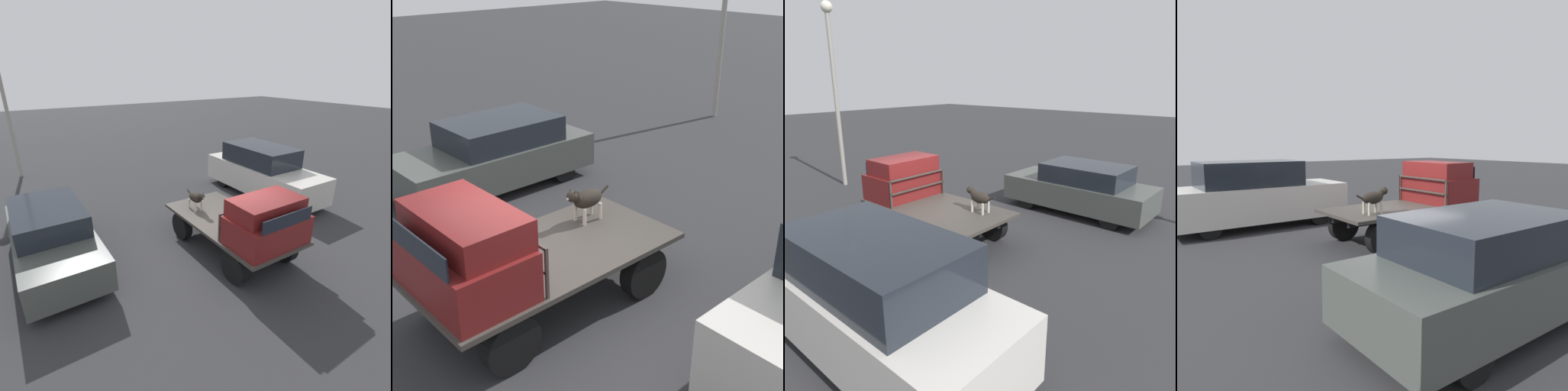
% 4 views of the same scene
% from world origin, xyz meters
% --- Properties ---
extents(ground_plane, '(80.00, 80.00, 0.00)m').
position_xyz_m(ground_plane, '(0.00, 0.00, 0.00)').
color(ground_plane, '#2D2D30').
extents(flatbed_truck, '(4.04, 2.00, 0.88)m').
position_xyz_m(flatbed_truck, '(0.00, 0.00, 0.63)').
color(flatbed_truck, black).
rests_on(flatbed_truck, ground).
extents(truck_cab, '(1.20, 1.88, 1.14)m').
position_xyz_m(truck_cab, '(1.34, 0.00, 1.42)').
color(truck_cab, maroon).
rests_on(truck_cab, flatbed_truck).
extents(truck_headboard, '(0.04, 1.88, 0.74)m').
position_xyz_m(truck_headboard, '(0.70, 0.00, 1.37)').
color(truck_headboard, '#3D3833').
rests_on(truck_headboard, flatbed_truck).
extents(dog, '(0.93, 0.30, 0.65)m').
position_xyz_m(dog, '(-1.15, -0.39, 1.27)').
color(dog, beige).
rests_on(dog, flatbed_truck).
extents(parked_sedan, '(4.54, 1.84, 1.58)m').
position_xyz_m(parked_sedan, '(-1.97, -4.35, 0.80)').
color(parked_sedan, black).
rests_on(parked_sedan, ground).
extents(parked_pickup_far, '(5.19, 1.87, 2.01)m').
position_xyz_m(parked_pickup_far, '(-2.56, 3.73, 0.98)').
color(parked_pickup_far, black).
rests_on(parked_pickup_far, ground).
extents(light_pole_near, '(0.41, 0.41, 6.76)m').
position_xyz_m(light_pole_near, '(6.73, -1.19, 4.22)').
color(light_pole_near, gray).
rests_on(light_pole_near, ground).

